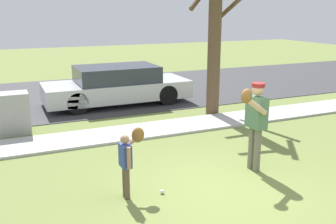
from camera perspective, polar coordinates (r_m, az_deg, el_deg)
name	(u,v)px	position (r m, az deg, el deg)	size (l,w,h in m)	color
ground_plane	(152,132)	(9.63, -2.47, -3.01)	(48.00, 48.00, 0.00)	olive
sidewalk_strip	(150,130)	(9.71, -2.68, -2.67)	(36.00, 1.20, 0.06)	#B2B2AD
road_surface	(101,93)	(14.34, -9.89, 2.84)	(36.00, 6.80, 0.02)	#38383A
person_adult	(255,117)	(7.25, 12.86, -0.73)	(0.67, 0.64, 1.69)	#6B6656
person_child	(129,155)	(6.21, -5.88, -6.38)	(0.47, 0.44, 1.11)	brown
baseball	(162,192)	(6.52, -0.88, -11.77)	(0.07, 0.07, 0.07)	white
utility_cabinet	(12,113)	(10.12, -22.17, -0.20)	(0.80, 0.59, 1.03)	gray
street_tree_near	(215,29)	(10.99, 7.02, 12.24)	(1.84, 1.88, 4.61)	brown
parked_sedan_silver	(117,85)	(12.45, -7.62, 3.96)	(4.60, 1.80, 1.23)	silver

